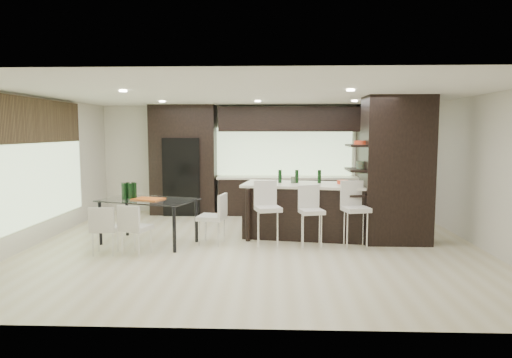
{
  "coord_description": "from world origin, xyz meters",
  "views": [
    {
      "loc": [
        0.33,
        -8.07,
        2.06
      ],
      "look_at": [
        0.0,
        0.6,
        1.15
      ],
      "focal_mm": 32.0,
      "sensor_mm": 36.0,
      "label": 1
    }
  ],
  "objects_px": {
    "kitchen_island": "(308,210)",
    "bench": "(298,214)",
    "stool_mid": "(312,223)",
    "chair_near": "(136,231)",
    "chair_far": "(105,232)",
    "chair_end": "(212,221)",
    "stool_left": "(268,221)",
    "stool_right": "(356,221)",
    "floor_vase": "(293,206)",
    "dining_table": "(149,221)"
  },
  "relations": [
    {
      "from": "kitchen_island",
      "to": "bench",
      "type": "bearing_deg",
      "value": 108.73
    },
    {
      "from": "stool_mid",
      "to": "bench",
      "type": "relative_size",
      "value": 0.62
    },
    {
      "from": "kitchen_island",
      "to": "chair_near",
      "type": "distance_m",
      "value": 3.31
    },
    {
      "from": "chair_far",
      "to": "stool_mid",
      "type": "bearing_deg",
      "value": 4.64
    },
    {
      "from": "chair_end",
      "to": "chair_far",
      "type": "bearing_deg",
      "value": 124.75
    },
    {
      "from": "kitchen_island",
      "to": "chair_far",
      "type": "distance_m",
      "value": 3.79
    },
    {
      "from": "stool_left",
      "to": "stool_mid",
      "type": "bearing_deg",
      "value": -15.14
    },
    {
      "from": "kitchen_island",
      "to": "bench",
      "type": "height_order",
      "value": "kitchen_island"
    },
    {
      "from": "chair_near",
      "to": "chair_end",
      "type": "height_order",
      "value": "chair_end"
    },
    {
      "from": "stool_right",
      "to": "floor_vase",
      "type": "height_order",
      "value": "floor_vase"
    },
    {
      "from": "stool_left",
      "to": "floor_vase",
      "type": "bearing_deg",
      "value": 46.61
    },
    {
      "from": "dining_table",
      "to": "stool_mid",
      "type": "bearing_deg",
      "value": 15.07
    },
    {
      "from": "kitchen_island",
      "to": "stool_mid",
      "type": "distance_m",
      "value": 0.84
    },
    {
      "from": "stool_mid",
      "to": "chair_end",
      "type": "height_order",
      "value": "stool_mid"
    },
    {
      "from": "dining_table",
      "to": "kitchen_island",
      "type": "bearing_deg",
      "value": 31.01
    },
    {
      "from": "chair_far",
      "to": "chair_end",
      "type": "xyz_separation_m",
      "value": [
        1.69,
        0.76,
        0.05
      ]
    },
    {
      "from": "kitchen_island",
      "to": "bench",
      "type": "xyz_separation_m",
      "value": [
        -0.16,
        0.9,
        -0.25
      ]
    },
    {
      "from": "stool_right",
      "to": "dining_table",
      "type": "relative_size",
      "value": 0.56
    },
    {
      "from": "stool_left",
      "to": "chair_far",
      "type": "height_order",
      "value": "stool_left"
    },
    {
      "from": "chair_end",
      "to": "bench",
      "type": "bearing_deg",
      "value": -35.92
    },
    {
      "from": "kitchen_island",
      "to": "chair_end",
      "type": "distance_m",
      "value": 1.93
    },
    {
      "from": "stool_left",
      "to": "chair_near",
      "type": "bearing_deg",
      "value": 178.97
    },
    {
      "from": "dining_table",
      "to": "chair_near",
      "type": "bearing_deg",
      "value": -71.79
    },
    {
      "from": "stool_right",
      "to": "chair_end",
      "type": "height_order",
      "value": "stool_right"
    },
    {
      "from": "bench",
      "to": "chair_end",
      "type": "distance_m",
      "value": 2.29
    },
    {
      "from": "floor_vase",
      "to": "chair_end",
      "type": "distance_m",
      "value": 1.71
    },
    {
      "from": "chair_far",
      "to": "stool_left",
      "type": "bearing_deg",
      "value": 7.05
    },
    {
      "from": "stool_mid",
      "to": "floor_vase",
      "type": "relative_size",
      "value": 0.76
    },
    {
      "from": "kitchen_island",
      "to": "stool_right",
      "type": "relative_size",
      "value": 2.64
    },
    {
      "from": "stool_left",
      "to": "stool_right",
      "type": "distance_m",
      "value": 1.55
    },
    {
      "from": "stool_right",
      "to": "dining_table",
      "type": "xyz_separation_m",
      "value": [
        -3.75,
        0.18,
        -0.07
      ]
    },
    {
      "from": "stool_mid",
      "to": "chair_far",
      "type": "xyz_separation_m",
      "value": [
        -3.5,
        -0.6,
        -0.06
      ]
    },
    {
      "from": "dining_table",
      "to": "floor_vase",
      "type": "bearing_deg",
      "value": 34.09
    },
    {
      "from": "stool_mid",
      "to": "bench",
      "type": "height_order",
      "value": "stool_mid"
    },
    {
      "from": "stool_left",
      "to": "stool_mid",
      "type": "distance_m",
      "value": 0.78
    },
    {
      "from": "stool_left",
      "to": "chair_end",
      "type": "relative_size",
      "value": 1.11
    },
    {
      "from": "kitchen_island",
      "to": "chair_near",
      "type": "height_order",
      "value": "kitchen_island"
    },
    {
      "from": "stool_right",
      "to": "floor_vase",
      "type": "relative_size",
      "value": 0.82
    },
    {
      "from": "stool_right",
      "to": "chair_end",
      "type": "bearing_deg",
      "value": 161.82
    },
    {
      "from": "chair_near",
      "to": "stool_right",
      "type": "bearing_deg",
      "value": 29.09
    },
    {
      "from": "bench",
      "to": "dining_table",
      "type": "distance_m",
      "value": 3.23
    },
    {
      "from": "stool_right",
      "to": "dining_table",
      "type": "bearing_deg",
      "value": 163.05
    },
    {
      "from": "floor_vase",
      "to": "dining_table",
      "type": "relative_size",
      "value": 0.69
    },
    {
      "from": "stool_left",
      "to": "bench",
      "type": "distance_m",
      "value": 1.87
    },
    {
      "from": "floor_vase",
      "to": "stool_right",
      "type": "bearing_deg",
      "value": -41.42
    },
    {
      "from": "dining_table",
      "to": "chair_far",
      "type": "height_order",
      "value": "dining_table"
    },
    {
      "from": "bench",
      "to": "chair_near",
      "type": "bearing_deg",
      "value": -140.29
    },
    {
      "from": "floor_vase",
      "to": "dining_table",
      "type": "height_order",
      "value": "floor_vase"
    },
    {
      "from": "stool_left",
      "to": "chair_near",
      "type": "relative_size",
      "value": 1.2
    },
    {
      "from": "stool_left",
      "to": "dining_table",
      "type": "height_order",
      "value": "stool_left"
    }
  ]
}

